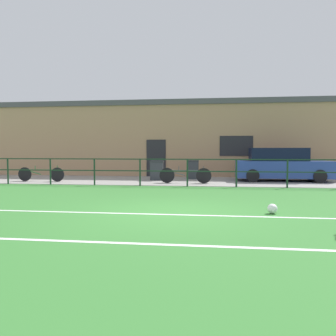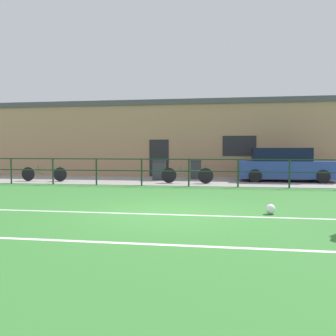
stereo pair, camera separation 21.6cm
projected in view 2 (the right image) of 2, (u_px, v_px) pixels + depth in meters
ground at (166, 213)px, 8.20m from camera, size 60.00×44.00×0.04m
field_line_touchline at (165, 214)px, 7.96m from camera, size 36.00×0.11×0.00m
field_line_hash at (140, 244)px, 5.47m from camera, size 36.00×0.11×0.00m
pavement_strip at (193, 181)px, 16.59m from camera, size 48.00×5.00×0.02m
perimeter_fence at (189, 168)px, 14.09m from camera, size 36.07×0.07×1.15m
clubhouse_facade at (198, 139)px, 20.13m from camera, size 28.00×2.56×4.36m
soccer_ball_match at (270, 209)px, 8.02m from camera, size 0.24×0.24×0.24m
parked_car_red at (284, 165)px, 16.34m from camera, size 4.39×1.83×1.59m
bicycle_parked_0 at (44, 174)px, 16.35m from camera, size 2.31×0.04×0.76m
bicycle_parked_1 at (187, 175)px, 15.32m from camera, size 2.34×0.04×0.78m
trash_bin_0 at (159, 170)px, 16.97m from camera, size 0.66×0.56×0.96m
trash_bin_1 at (196, 170)px, 17.56m from camera, size 0.55×0.46×0.97m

